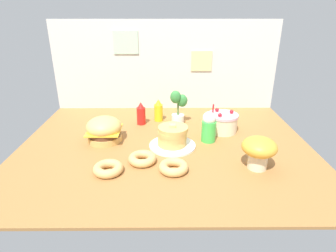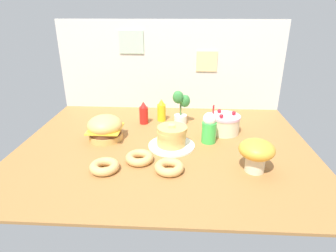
{
  "view_description": "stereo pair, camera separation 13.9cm",
  "coord_description": "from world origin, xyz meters",
  "px_view_note": "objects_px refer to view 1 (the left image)",
  "views": [
    {
      "loc": [
        0.01,
        -2.12,
        1.07
      ],
      "look_at": [
        0.03,
        0.08,
        0.14
      ],
      "focal_mm": 30.22,
      "sensor_mm": 36.0,
      "label": 1
    },
    {
      "loc": [
        0.15,
        -2.12,
        1.07
      ],
      "look_at": [
        0.03,
        0.08,
        0.14
      ],
      "focal_mm": 30.22,
      "sensor_mm": 36.0,
      "label": 2
    }
  ],
  "objects_px": {
    "layer_cake": "(222,123)",
    "burger": "(104,130)",
    "ketchup_bottle": "(141,114)",
    "cream_soda_cup": "(209,127)",
    "potted_plant": "(178,106)",
    "mushroom_stool": "(259,150)",
    "donut_chocolate": "(142,158)",
    "donut_vanilla": "(174,167)",
    "pancake_stack": "(172,138)",
    "mustard_bottle": "(158,111)",
    "donut_pink_glaze": "(108,168)"
  },
  "relations": [
    {
      "from": "cream_soda_cup",
      "to": "donut_vanilla",
      "type": "distance_m",
      "value": 0.59
    },
    {
      "from": "donut_pink_glaze",
      "to": "donut_chocolate",
      "type": "relative_size",
      "value": 1.0
    },
    {
      "from": "pancake_stack",
      "to": "donut_pink_glaze",
      "type": "relative_size",
      "value": 1.83
    },
    {
      "from": "layer_cake",
      "to": "donut_vanilla",
      "type": "height_order",
      "value": "layer_cake"
    },
    {
      "from": "ketchup_bottle",
      "to": "cream_soda_cup",
      "type": "bearing_deg",
      "value": -32.58
    },
    {
      "from": "pancake_stack",
      "to": "potted_plant",
      "type": "height_order",
      "value": "potted_plant"
    },
    {
      "from": "layer_cake",
      "to": "mustard_bottle",
      "type": "bearing_deg",
      "value": 155.34
    },
    {
      "from": "layer_cake",
      "to": "donut_vanilla",
      "type": "distance_m",
      "value": 0.84
    },
    {
      "from": "mustard_bottle",
      "to": "mushroom_stool",
      "type": "distance_m",
      "value": 1.18
    },
    {
      "from": "layer_cake",
      "to": "donut_vanilla",
      "type": "relative_size",
      "value": 1.34
    },
    {
      "from": "donut_chocolate",
      "to": "potted_plant",
      "type": "distance_m",
      "value": 0.84
    },
    {
      "from": "donut_vanilla",
      "to": "mushroom_stool",
      "type": "bearing_deg",
      "value": 3.87
    },
    {
      "from": "ketchup_bottle",
      "to": "donut_chocolate",
      "type": "relative_size",
      "value": 1.08
    },
    {
      "from": "ketchup_bottle",
      "to": "mushroom_stool",
      "type": "bearing_deg",
      "value": -43.03
    },
    {
      "from": "cream_soda_cup",
      "to": "donut_pink_glaze",
      "type": "bearing_deg",
      "value": -146.63
    },
    {
      "from": "mustard_bottle",
      "to": "potted_plant",
      "type": "bearing_deg",
      "value": -21.69
    },
    {
      "from": "ketchup_bottle",
      "to": "donut_pink_glaze",
      "type": "bearing_deg",
      "value": -100.1
    },
    {
      "from": "burger",
      "to": "pancake_stack",
      "type": "xyz_separation_m",
      "value": [
        0.58,
        -0.12,
        -0.02
      ]
    },
    {
      "from": "burger",
      "to": "donut_chocolate",
      "type": "bearing_deg",
      "value": -47.06
    },
    {
      "from": "burger",
      "to": "layer_cake",
      "type": "xyz_separation_m",
      "value": [
        1.05,
        0.19,
        -0.02
      ]
    },
    {
      "from": "donut_chocolate",
      "to": "donut_vanilla",
      "type": "bearing_deg",
      "value": -28.08
    },
    {
      "from": "pancake_stack",
      "to": "mustard_bottle",
      "type": "xyz_separation_m",
      "value": [
        -0.13,
        0.58,
        0.03
      ]
    },
    {
      "from": "donut_vanilla",
      "to": "mushroom_stool",
      "type": "xyz_separation_m",
      "value": [
        0.6,
        0.04,
        0.11
      ]
    },
    {
      "from": "donut_vanilla",
      "to": "burger",
      "type": "bearing_deg",
      "value": 139.25
    },
    {
      "from": "ketchup_bottle",
      "to": "donut_pink_glaze",
      "type": "height_order",
      "value": "ketchup_bottle"
    },
    {
      "from": "pancake_stack",
      "to": "mushroom_stool",
      "type": "distance_m",
      "value": 0.7
    },
    {
      "from": "ketchup_bottle",
      "to": "layer_cake",
      "type": "bearing_deg",
      "value": -13.4
    },
    {
      "from": "ketchup_bottle",
      "to": "cream_soda_cup",
      "type": "height_order",
      "value": "cream_soda_cup"
    },
    {
      "from": "mustard_bottle",
      "to": "layer_cake",
      "type": "bearing_deg",
      "value": -24.66
    },
    {
      "from": "burger",
      "to": "pancake_stack",
      "type": "distance_m",
      "value": 0.59
    },
    {
      "from": "pancake_stack",
      "to": "layer_cake",
      "type": "bearing_deg",
      "value": 33.49
    },
    {
      "from": "mustard_bottle",
      "to": "donut_pink_glaze",
      "type": "xyz_separation_m",
      "value": [
        -0.33,
        -0.98,
        -0.07
      ]
    },
    {
      "from": "mustard_bottle",
      "to": "donut_pink_glaze",
      "type": "height_order",
      "value": "mustard_bottle"
    },
    {
      "from": "burger",
      "to": "cream_soda_cup",
      "type": "relative_size",
      "value": 0.88
    },
    {
      "from": "layer_cake",
      "to": "donut_pink_glaze",
      "type": "height_order",
      "value": "layer_cake"
    },
    {
      "from": "mustard_bottle",
      "to": "cream_soda_cup",
      "type": "distance_m",
      "value": 0.65
    },
    {
      "from": "burger",
      "to": "mustard_bottle",
      "type": "distance_m",
      "value": 0.65
    },
    {
      "from": "burger",
      "to": "donut_vanilla",
      "type": "height_order",
      "value": "burger"
    },
    {
      "from": "layer_cake",
      "to": "burger",
      "type": "bearing_deg",
      "value": -169.55
    },
    {
      "from": "pancake_stack",
      "to": "layer_cake",
      "type": "xyz_separation_m",
      "value": [
        0.47,
        0.31,
        0.01
      ]
    },
    {
      "from": "mushroom_stool",
      "to": "cream_soda_cup",
      "type": "bearing_deg",
      "value": 122.77
    },
    {
      "from": "cream_soda_cup",
      "to": "mushroom_stool",
      "type": "xyz_separation_m",
      "value": [
        0.29,
        -0.45,
        0.01
      ]
    },
    {
      "from": "layer_cake",
      "to": "donut_pink_glaze",
      "type": "distance_m",
      "value": 1.17
    },
    {
      "from": "layer_cake",
      "to": "mustard_bottle",
      "type": "height_order",
      "value": "mustard_bottle"
    },
    {
      "from": "potted_plant",
      "to": "mushroom_stool",
      "type": "distance_m",
      "value": 1.01
    },
    {
      "from": "ketchup_bottle",
      "to": "potted_plant",
      "type": "distance_m",
      "value": 0.37
    },
    {
      "from": "donut_pink_glaze",
      "to": "cream_soda_cup",
      "type": "bearing_deg",
      "value": 33.37
    },
    {
      "from": "mustard_bottle",
      "to": "burger",
      "type": "bearing_deg",
      "value": -134.13
    },
    {
      "from": "ketchup_bottle",
      "to": "potted_plant",
      "type": "relative_size",
      "value": 0.66
    },
    {
      "from": "mustard_bottle",
      "to": "donut_chocolate",
      "type": "distance_m",
      "value": 0.85
    }
  ]
}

